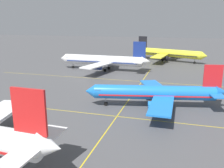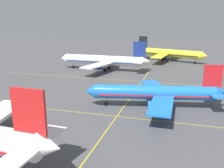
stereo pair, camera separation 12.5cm
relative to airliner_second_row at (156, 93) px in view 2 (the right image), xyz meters
The scene contains 4 objects.
airliner_second_row is the anchor object (origin of this frame).
airliner_third_row 46.94m from the airliner_second_row, 123.26° to the left, with size 38.93×33.66×12.13m.
airliner_far_left_stand 71.18m from the airliner_second_row, 91.46° to the left, with size 37.31×31.96×11.97m.
taxiway_markings 11.59m from the airliner_second_row, 130.83° to the right, with size 111.73×107.59×0.01m.
Camera 2 is at (12.73, -16.80, 19.78)m, focal length 39.30 mm.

